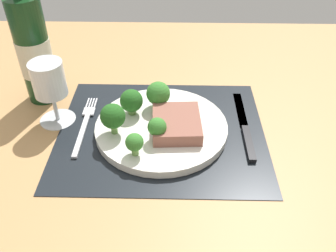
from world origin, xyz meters
TOP-DOWN VIEW (x-y plane):
  - ground_plane at (0.00, 0.00)cm, footprint 140.00×110.00cm
  - placemat at (0.00, 0.00)cm, footprint 41.44×34.92cm
  - plate at (0.00, 0.00)cm, footprint 26.50×26.50cm
  - steak at (3.02, -1.25)cm, footprint 9.85×11.51cm
  - broccoli_front_edge at (-6.16, 3.58)cm, footprint 4.68×4.68cm
  - broccoli_back_left at (-0.82, 5.94)cm, footprint 4.98×4.98cm
  - broccoli_near_steak at (-0.57, -4.70)cm, footprint 3.57×3.57cm
  - broccoli_near_fork at (-8.97, -2.74)cm, footprint 4.81×4.81cm
  - broccoli_center at (-4.40, -8.72)cm, footprint 3.31×3.31cm
  - fork at (-15.85, 1.42)cm, footprint 2.40×19.20cm
  - knife at (17.00, 0.53)cm, footprint 1.80×23.00cm
  - wine_bottle at (-27.15, 12.05)cm, footprint 7.14×7.14cm
  - wine_glass at (-22.02, 3.46)cm, footprint 7.43×7.43cm

SIDE VIEW (x-z plane):
  - ground_plane at x=0.00cm, z-range -3.00..0.00cm
  - placemat at x=0.00cm, z-range 0.00..0.30cm
  - fork at x=-15.85cm, z-range 0.30..0.80cm
  - knife at x=17.00cm, z-range 0.20..1.00cm
  - plate at x=0.00cm, z-range 0.30..1.90cm
  - steak at x=3.02cm, z-range 1.90..4.48cm
  - broccoli_center at x=-4.40cm, z-range 2.36..6.85cm
  - broccoli_near_steak at x=-0.57cm, z-range 2.43..7.35cm
  - broccoli_front_edge at x=-6.16cm, z-range 2.25..7.79cm
  - broccoli_back_left at x=-0.82cm, z-range 2.32..8.27cm
  - broccoli_near_fork at x=-8.97cm, z-range 2.63..9.05cm
  - wine_glass at x=-22.02cm, z-range 2.25..15.83cm
  - wine_bottle at x=-27.15cm, z-range -4.15..28.00cm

